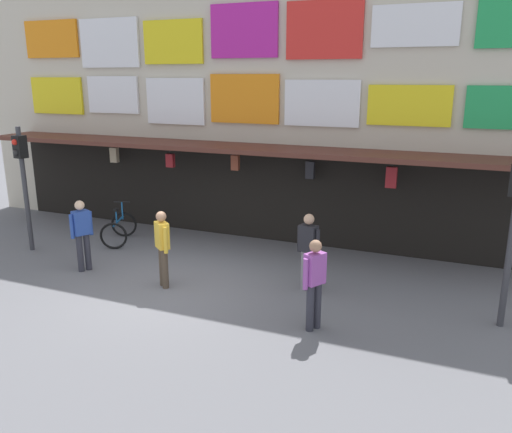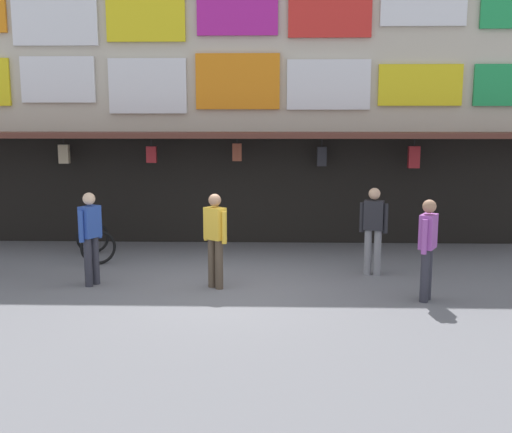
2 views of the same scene
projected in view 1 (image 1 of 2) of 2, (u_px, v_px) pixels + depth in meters
The scene contains 8 objects.
ground_plane at pixel (172, 288), 11.09m from camera, with size 80.00×80.00×0.00m, color slate.
shopfront at pixel (253, 92), 14.12m from camera, with size 18.00×2.60×8.00m.
traffic_light_near at pixel (22, 169), 12.94m from camera, with size 0.31×0.34×3.20m.
bicycle_parked at pixel (119, 229), 14.00m from camera, with size 1.11×1.35×1.05m.
pedestrian_in_black at pixel (163, 245), 10.91m from camera, with size 0.43×0.40×1.68m.
pedestrian_in_white at pixel (308, 248), 10.70m from camera, with size 0.51×0.31×1.68m.
pedestrian_in_green at pixel (82, 232), 11.83m from camera, with size 0.36×0.48×1.68m.
pedestrian_in_purple at pixel (315, 280), 9.03m from camera, with size 0.37×0.47×1.68m.
Camera 1 is at (5.60, -8.82, 4.39)m, focal length 36.19 mm.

